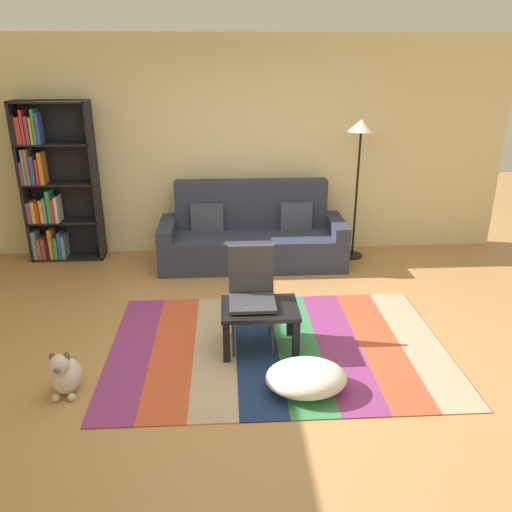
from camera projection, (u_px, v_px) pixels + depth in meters
ground_plane at (252, 346)px, 4.63m from camera, size 14.00×14.00×0.00m
back_wall at (241, 148)px, 6.51m from camera, size 6.80×0.10×2.70m
rug at (277, 347)px, 4.61m from camera, size 2.97×2.01×0.01m
couch at (252, 237)px, 6.39m from camera, size 2.26×0.80×1.00m
bookshelf at (51, 187)px, 6.30m from camera, size 0.90×0.28×1.96m
coffee_table at (260, 315)px, 4.48m from camera, size 0.67×0.50×0.40m
pouf at (306, 378)px, 3.96m from camera, size 0.63×0.49×0.23m
dog at (66, 374)px, 3.94m from camera, size 0.22×0.35×0.40m
standing_lamp at (360, 144)px, 6.17m from camera, size 0.32×0.32×1.74m
tv_remote at (255, 307)px, 4.43m from camera, size 0.10×0.15×0.02m
folding_chair at (252, 288)px, 4.52m from camera, size 0.40×0.40×0.90m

